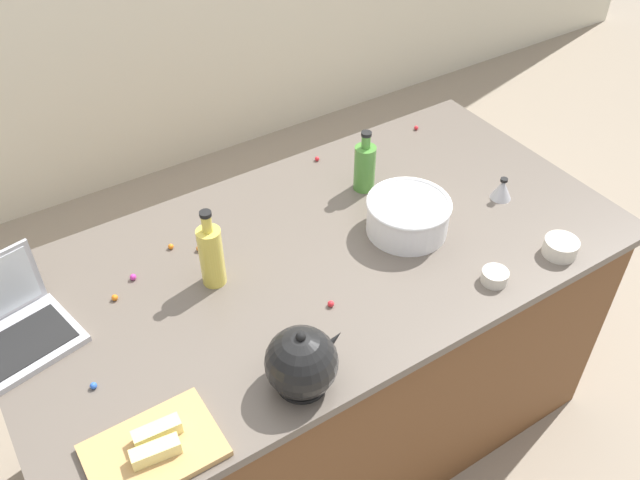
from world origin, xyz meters
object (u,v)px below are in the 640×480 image
object	(u,v)px
cutting_board	(154,450)
kettle	(302,363)
bottle_oil	(211,255)
butter_stick_right	(157,432)
ramekin_medium	(561,247)
ramekin_small	(495,277)
laptop	(5,330)
mixing_bowl_large	(408,215)
bottle_olive	(365,166)
kitchen_timer	(502,189)
butter_stick_left	(156,452)

from	to	relation	value
cutting_board	kettle	bearing A→B (deg)	-2.57
bottle_oil	cutting_board	world-z (taller)	bottle_oil
cutting_board	butter_stick_right	distance (m)	0.04
bottle_oil	ramekin_medium	distance (m)	1.03
bottle_oil	ramekin_small	xyz separation A→B (m)	(0.67, -0.44, -0.08)
bottle_oil	cutting_board	bearing A→B (deg)	-130.29
laptop	ramekin_medium	xyz separation A→B (m)	(1.47, -0.54, -0.02)
mixing_bowl_large	bottle_olive	distance (m)	0.25
bottle_oil	kettle	world-z (taller)	bottle_oil
ramekin_medium	kitchen_timer	size ratio (longest dim) A/B	1.33
bottle_olive	kitchen_timer	distance (m)	0.46
cutting_board	ramekin_small	xyz separation A→B (m)	(1.03, -0.01, 0.01)
butter_stick_right	laptop	bearing A→B (deg)	113.77
mixing_bowl_large	butter_stick_right	size ratio (longest dim) A/B	2.38
bottle_oil	butter_stick_right	xyz separation A→B (m)	(-0.34, -0.40, -0.07)
butter_stick_right	kitchen_timer	size ratio (longest dim) A/B	1.43
ramekin_small	kitchen_timer	world-z (taller)	kitchen_timer
ramekin_small	bottle_oil	bearing A→B (deg)	147.05
mixing_bowl_large	butter_stick_right	xyz separation A→B (m)	(-0.94, -0.28, -0.02)
ramekin_medium	cutting_board	bearing A→B (deg)	178.61
bottle_oil	kitchen_timer	distance (m)	0.98
mixing_bowl_large	bottle_olive	xyz separation A→B (m)	(0.02, 0.25, 0.03)
bottle_oil	bottle_olive	world-z (taller)	bottle_oil
butter_stick_left	butter_stick_right	size ratio (longest dim) A/B	1.00
mixing_bowl_large	kitchen_timer	xyz separation A→B (m)	(0.37, -0.04, -0.02)
cutting_board	butter_stick_left	size ratio (longest dim) A/B	2.69
kettle	butter_stick_left	xyz separation A→B (m)	(-0.38, -0.01, -0.04)
cutting_board	butter_stick_right	bearing A→B (deg)	46.12
butter_stick_right	ramekin_medium	world-z (taller)	butter_stick_right
mixing_bowl_large	ramekin_small	distance (m)	0.33
cutting_board	bottle_olive	bearing A→B (deg)	29.57
bottle_olive	cutting_board	distance (m)	1.13
mixing_bowl_large	kettle	world-z (taller)	kettle
kitchen_timer	bottle_oil	bearing A→B (deg)	170.72
kettle	mixing_bowl_large	bearing A→B (deg)	28.95
mixing_bowl_large	butter_stick_right	bearing A→B (deg)	-163.37
kettle	cutting_board	bearing A→B (deg)	177.43
butter_stick_left	ramekin_small	distance (m)	1.03
mixing_bowl_large	ramekin_medium	xyz separation A→B (m)	(0.32, -0.33, -0.03)
cutting_board	kitchen_timer	distance (m)	1.35
kitchen_timer	cutting_board	bearing A→B (deg)	-168.69
laptop	ramekin_small	size ratio (longest dim) A/B	4.53
mixing_bowl_large	kettle	bearing A→B (deg)	-151.05
bottle_oil	bottle_olive	bearing A→B (deg)	11.98
mixing_bowl_large	bottle_olive	world-z (taller)	bottle_olive
kettle	butter_stick_right	distance (m)	0.37
bottle_oil	ramekin_medium	bearing A→B (deg)	-26.31
ramekin_small	cutting_board	bearing A→B (deg)	179.33
cutting_board	mixing_bowl_large	bearing A→B (deg)	17.50
kettle	ramekin_medium	distance (m)	0.90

